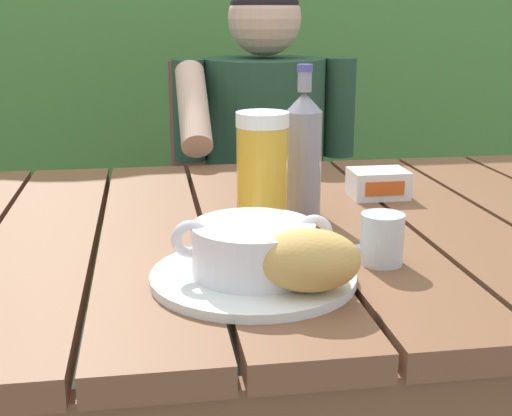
# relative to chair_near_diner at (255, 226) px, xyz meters

# --- Properties ---
(dining_table) EXTENTS (1.49, 0.94, 0.77)m
(dining_table) POSITION_rel_chair_near_diner_xyz_m (-0.14, -0.91, 0.20)
(dining_table) COLOR brown
(dining_table) RESTS_ON ground_plane
(hedge_backdrop) EXTENTS (3.99, 0.85, 2.72)m
(hedge_backdrop) POSITION_rel_chair_near_diner_xyz_m (-0.30, 0.89, 0.64)
(hedge_backdrop) COLOR #4B7D38
(hedge_backdrop) RESTS_ON ground_plane
(chair_near_diner) EXTENTS (0.48, 0.44, 0.96)m
(chair_near_diner) POSITION_rel_chair_near_diner_xyz_m (0.00, 0.00, 0.00)
(chair_near_diner) COLOR brown
(chair_near_diner) RESTS_ON ground_plane
(person_eating) EXTENTS (0.48, 0.47, 1.20)m
(person_eating) POSITION_rel_chair_near_diner_xyz_m (-0.00, -0.20, 0.22)
(person_eating) COLOR #25452F
(person_eating) RESTS_ON ground_plane
(serving_plate) EXTENTS (0.27, 0.27, 0.01)m
(serving_plate) POSITION_rel_chair_near_diner_xyz_m (-0.18, -1.16, 0.29)
(serving_plate) COLOR white
(serving_plate) RESTS_ON dining_table
(soup_bowl) EXTENTS (0.21, 0.16, 0.07)m
(soup_bowl) POSITION_rel_chair_near_diner_xyz_m (-0.18, -1.16, 0.33)
(soup_bowl) COLOR white
(soup_bowl) RESTS_ON serving_plate
(bread_roll) EXTENTS (0.14, 0.11, 0.08)m
(bread_roll) POSITION_rel_chair_near_diner_xyz_m (-0.12, -1.22, 0.34)
(bread_roll) COLOR tan
(bread_roll) RESTS_ON serving_plate
(beer_glass) EXTENTS (0.08, 0.08, 0.19)m
(beer_glass) POSITION_rel_chair_near_diner_xyz_m (-0.13, -0.94, 0.38)
(beer_glass) COLOR gold
(beer_glass) RESTS_ON dining_table
(beer_bottle) EXTENTS (0.06, 0.06, 0.25)m
(beer_bottle) POSITION_rel_chair_near_diner_xyz_m (-0.05, -0.87, 0.40)
(beer_bottle) COLOR gray
(beer_bottle) RESTS_ON dining_table
(water_glass_small) EXTENTS (0.06, 0.06, 0.07)m
(water_glass_small) POSITION_rel_chair_near_diner_xyz_m (0.00, -1.12, 0.32)
(water_glass_small) COLOR silver
(water_glass_small) RESTS_ON dining_table
(butter_tub) EXTENTS (0.10, 0.08, 0.05)m
(butter_tub) POSITION_rel_chair_near_diner_xyz_m (0.11, -0.77, 0.31)
(butter_tub) COLOR white
(butter_tub) RESTS_ON dining_table
(table_knife) EXTENTS (0.16, 0.07, 0.01)m
(table_knife) POSITION_rel_chair_near_diner_xyz_m (-0.05, -1.07, 0.29)
(table_knife) COLOR silver
(table_knife) RESTS_ON dining_table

